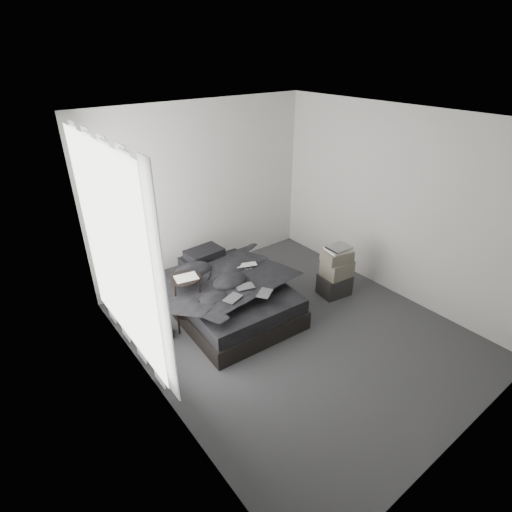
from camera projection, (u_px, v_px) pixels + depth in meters
floor at (294, 331)px, 5.11m from camera, size 3.60×4.20×0.01m
ceiling at (306, 119)px, 3.89m from camera, size 3.60×4.20×0.01m
wall_back at (203, 191)px, 5.97m from camera, size 3.60×0.01×2.60m
wall_front at (488, 334)px, 3.03m from camera, size 3.60×0.01×2.60m
wall_left at (150, 293)px, 3.53m from camera, size 0.01×4.20×2.60m
wall_right at (395, 205)px, 5.47m from camera, size 0.01×4.20×2.60m
window_left at (115, 251)px, 4.15m from camera, size 0.02×2.00×2.30m
curtain_left at (121, 255)px, 4.21m from camera, size 0.06×2.12×2.48m
bed at (229, 305)px, 5.41m from camera, size 1.45×1.86×0.24m
mattress at (228, 291)px, 5.31m from camera, size 1.39×1.81×0.19m
duvet at (230, 280)px, 5.18m from camera, size 1.40×1.60×0.21m
pillow_lower at (200, 261)px, 5.72m from camera, size 0.56×0.39×0.12m
pillow_upper at (204, 253)px, 5.68m from camera, size 0.52×0.37×0.11m
laptop at (247, 262)px, 5.36m from camera, size 0.33×0.28×0.02m
comic_a at (233, 293)px, 4.71m from camera, size 0.26×0.21×0.01m
comic_b at (245, 282)px, 4.93m from camera, size 0.26×0.20×0.01m
comic_c at (265, 288)px, 4.80m from camera, size 0.27×0.25×0.01m
side_stand at (188, 302)px, 5.06m from camera, size 0.50×0.50×0.71m
papers at (186, 278)px, 4.89m from camera, size 0.31×0.26×0.01m
floor_books at (166, 332)px, 4.99m from camera, size 0.17×0.22×0.14m
box_lower at (334, 284)px, 5.81m from camera, size 0.47×0.39×0.31m
box_mid at (337, 268)px, 5.67m from camera, size 0.42×0.35×0.24m
box_upper at (337, 256)px, 5.58m from camera, size 0.43×0.37×0.16m
art_book_white at (338, 249)px, 5.54m from camera, size 0.36×0.30×0.03m
art_book_snake at (339, 247)px, 5.52m from camera, size 0.32×0.26×0.03m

